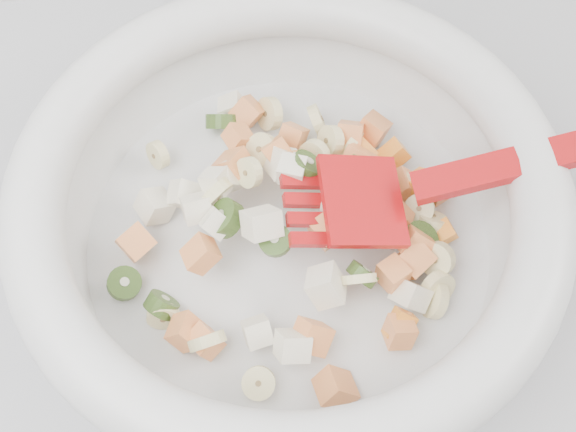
{
  "coord_description": "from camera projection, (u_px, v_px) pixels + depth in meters",
  "views": [
    {
      "loc": [
        0.03,
        1.18,
        1.4
      ],
      "look_at": [
        0.06,
        1.44,
        0.95
      ],
      "focal_mm": 45.0,
      "sensor_mm": 36.0,
      "label": 1
    }
  ],
  "objects": [
    {
      "name": "counter",
      "position": [
        245.0,
        401.0,
        0.95
      ],
      "size": [
        2.0,
        0.6,
        0.9
      ],
      "primitive_type": "cube",
      "color": "#9C9CA1",
      "rests_on": "ground"
    },
    {
      "name": "mixing_bowl",
      "position": [
        289.0,
        208.0,
        0.51
      ],
      "size": [
        0.5,
        0.39,
        0.14
      ],
      "color": "silver",
      "rests_on": "counter"
    }
  ]
}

